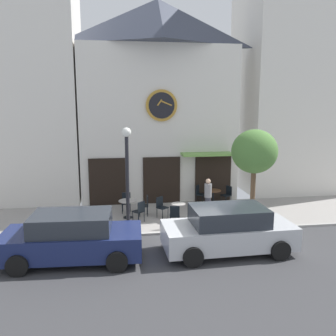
# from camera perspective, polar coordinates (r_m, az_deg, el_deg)

# --- Properties ---
(ground_plane) EXTENTS (27.36, 11.15, 0.13)m
(ground_plane) POSITION_cam_1_polar(r_m,az_deg,el_deg) (12.96, 5.12, -12.11)
(ground_plane) COLOR gray
(clock_building) EXTENTS (7.82, 3.77, 9.88)m
(clock_building) POSITION_cam_1_polar(r_m,az_deg,el_deg) (18.55, -1.55, 10.99)
(clock_building) COLOR silver
(clock_building) RESTS_ON ground_plane
(neighbor_building_left) EXTENTS (6.52, 4.83, 12.17)m
(neighbor_building_left) POSITION_cam_1_polar(r_m,az_deg,el_deg) (20.28, -23.38, 12.83)
(neighbor_building_left) COLOR silver
(neighbor_building_left) RESTS_ON ground_plane
(neighbor_building_right) EXTENTS (6.42, 4.82, 13.82)m
(neighbor_building_right) POSITION_cam_1_polar(r_m,az_deg,el_deg) (22.23, 19.99, 14.89)
(neighbor_building_right) COLOR silver
(neighbor_building_right) RESTS_ON ground_plane
(street_lamp) EXTENTS (0.36, 0.36, 4.01)m
(street_lamp) POSITION_cam_1_polar(r_m,az_deg,el_deg) (13.83, -6.48, -1.75)
(street_lamp) COLOR black
(street_lamp) RESTS_ON ground_plane
(street_tree) EXTENTS (1.87, 1.68, 3.88)m
(street_tree) POSITION_cam_1_polar(r_m,az_deg,el_deg) (14.80, 13.58, 2.47)
(street_tree) COLOR brown
(street_tree) RESTS_ON ground_plane
(cafe_table_leftmost) EXTENTS (0.79, 0.79, 0.77)m
(cafe_table_leftmost) POSITION_cam_1_polar(r_m,az_deg,el_deg) (15.64, -6.42, -5.85)
(cafe_table_leftmost) COLOR black
(cafe_table_leftmost) RESTS_ON ground_plane
(cafe_table_center_left) EXTENTS (0.60, 0.60, 0.74)m
(cafe_table_center_left) POSITION_cam_1_polar(r_m,az_deg,el_deg) (15.21, 1.62, -6.62)
(cafe_table_center_left) COLOR black
(cafe_table_center_left) RESTS_ON ground_plane
(cafe_table_rightmost) EXTENTS (0.76, 0.76, 0.77)m
(cafe_table_rightmost) POSITION_cam_1_polar(r_m,az_deg,el_deg) (17.45, 7.19, -4.18)
(cafe_table_rightmost) COLOR black
(cafe_table_rightmost) RESTS_ON ground_plane
(cafe_chair_curbside) EXTENTS (0.44, 0.44, 0.90)m
(cafe_chair_curbside) POSITION_cam_1_polar(r_m,az_deg,el_deg) (14.41, 1.06, -7.38)
(cafe_chair_curbside) COLOR black
(cafe_chair_curbside) RESTS_ON ground_plane
(cafe_chair_facing_wall) EXTENTS (0.56, 0.56, 0.90)m
(cafe_chair_facing_wall) POSITION_cam_1_polar(r_m,az_deg,el_deg) (15.62, -1.10, -5.97)
(cafe_chair_facing_wall) COLOR black
(cafe_chair_facing_wall) RESTS_ON ground_plane
(cafe_chair_right_end) EXTENTS (0.43, 0.43, 0.90)m
(cafe_chair_right_end) POSITION_cam_1_polar(r_m,az_deg,el_deg) (16.41, -6.66, -5.23)
(cafe_chair_right_end) COLOR black
(cafe_chair_right_end) RESTS_ON ground_plane
(cafe_chair_under_awning) EXTENTS (0.41, 0.41, 0.90)m
(cafe_chair_under_awning) POSITION_cam_1_polar(r_m,az_deg,el_deg) (15.87, -3.64, -5.72)
(cafe_chair_under_awning) COLOR black
(cafe_chair_under_awning) RESTS_ON ground_plane
(cafe_chair_near_lamp) EXTENTS (0.56, 0.56, 0.90)m
(cafe_chair_near_lamp) POSITION_cam_1_polar(r_m,az_deg,el_deg) (15.03, -4.51, -6.66)
(cafe_chair_near_lamp) COLOR black
(cafe_chair_near_lamp) RESTS_ON ground_plane
(cafe_chair_corner) EXTENTS (0.56, 0.56, 0.90)m
(cafe_chair_corner) POSITION_cam_1_polar(r_m,az_deg,el_deg) (17.84, 4.99, -3.93)
(cafe_chair_corner) COLOR black
(cafe_chair_corner) RESTS_ON ground_plane
(cafe_chair_left_end) EXTENTS (0.53, 0.53, 0.90)m
(cafe_chair_left_end) POSITION_cam_1_polar(r_m,az_deg,el_deg) (17.85, 9.42, -4.02)
(cafe_chair_left_end) COLOR black
(cafe_chair_left_end) RESTS_ON ground_plane
(pedestrian_grey) EXTENTS (0.35, 0.35, 1.67)m
(pedestrian_grey) POSITION_cam_1_polar(r_m,az_deg,el_deg) (15.81, 6.36, -4.57)
(pedestrian_grey) COLOR #2D2D38
(pedestrian_grey) RESTS_ON ground_plane
(parked_car_navy) EXTENTS (4.39, 2.21, 1.55)m
(parked_car_navy) POSITION_cam_1_polar(r_m,az_deg,el_deg) (11.80, -14.97, -10.65)
(parked_car_navy) COLOR navy
(parked_car_navy) RESTS_ON ground_plane
(parked_car_silver) EXTENTS (4.35, 2.12, 1.55)m
(parked_car_silver) POSITION_cam_1_polar(r_m,az_deg,el_deg) (12.21, 9.54, -9.70)
(parked_car_silver) COLOR #B7BABF
(parked_car_silver) RESTS_ON ground_plane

